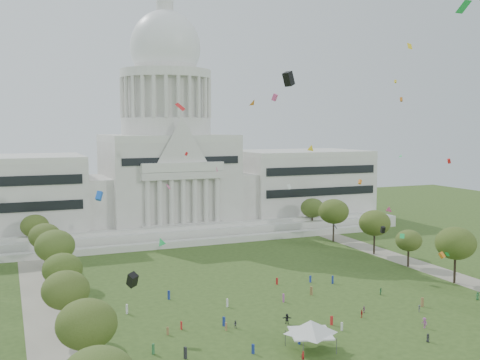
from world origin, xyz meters
name	(u,v)px	position (x,y,z in m)	size (l,w,h in m)	color
ground	(336,334)	(0.00, 0.00, 0.00)	(400.00, 400.00, 0.00)	#324A1B
capitol	(167,168)	(0.00, 113.59, 22.30)	(160.00, 64.50, 91.30)	silver
path_left	(45,317)	(-48.00, 30.00, 0.02)	(8.00, 160.00, 0.04)	gray
path_right	(430,269)	(48.00, 30.00, 0.02)	(8.00, 160.00, 0.04)	gray
row_tree_l_1	(87,324)	(-44.07, -2.96, 8.95)	(8.86, 8.86, 12.59)	black
row_tree_l_2	(66,290)	(-45.04, 17.30, 8.51)	(8.42, 8.42, 11.97)	black
row_tree_r_2	(456,243)	(44.17, 17.44, 9.66)	(9.55, 9.55, 13.58)	black
row_tree_l_3	(62,269)	(-44.09, 33.92, 8.21)	(8.12, 8.12, 11.55)	black
row_tree_r_3	(409,240)	(44.40, 34.48, 7.08)	(7.01, 7.01, 9.98)	black
row_tree_l_4	(55,246)	(-44.08, 52.42, 9.39)	(9.29, 9.29, 13.21)	black
row_tree_r_4	(375,223)	(44.76, 50.04, 9.29)	(9.19, 9.19, 13.06)	black
row_tree_l_5	(45,236)	(-45.22, 71.01, 8.42)	(8.33, 8.33, 11.85)	black
row_tree_r_5	(334,211)	(43.49, 70.19, 9.93)	(9.82, 9.82, 13.96)	black
row_tree_l_6	(35,226)	(-46.87, 89.14, 8.27)	(8.19, 8.19, 11.64)	black
row_tree_r_6	(312,208)	(45.96, 88.13, 8.51)	(8.42, 8.42, 11.97)	black
event_tent	(311,326)	(-7.94, -4.61, 4.07)	(11.79, 11.79, 5.25)	#4C4C4C
person_0	(478,296)	(39.06, 5.26, 0.88)	(0.86, 0.56, 1.76)	#33723F
person_2	(381,291)	(22.07, 16.35, 0.79)	(0.77, 0.48, 1.58)	#33723F
person_3	(424,323)	(16.79, -3.81, 1.00)	(1.29, 0.67, 2.00)	#994C8C
person_4	(362,314)	(9.38, 5.52, 0.76)	(0.90, 0.49, 1.53)	#B21E1E
person_5	(287,319)	(-5.75, 8.09, 0.98)	(1.82, 0.72, 1.97)	#26262B
person_6	(428,338)	(12.61, -9.52, 0.76)	(0.74, 0.48, 1.52)	#26262B
person_7	(303,356)	(-11.33, -8.12, 0.84)	(0.61, 0.45, 1.68)	#B21E1E
person_8	(235,324)	(-15.69, 9.81, 0.74)	(0.72, 0.44, 1.48)	#4C4C51
person_9	(419,309)	(22.04, 3.72, 0.73)	(0.95, 0.49, 1.47)	#4C4C51
person_10	(364,309)	(11.45, 7.66, 0.70)	(0.81, 0.45, 1.39)	#994C8C
distant_crowd	(240,312)	(-12.40, 15.18, 0.88)	(67.39, 35.50, 1.94)	#33723F
kite_swarm	(310,175)	(-1.47, 7.50, 28.34)	(84.63, 102.99, 64.97)	yellow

